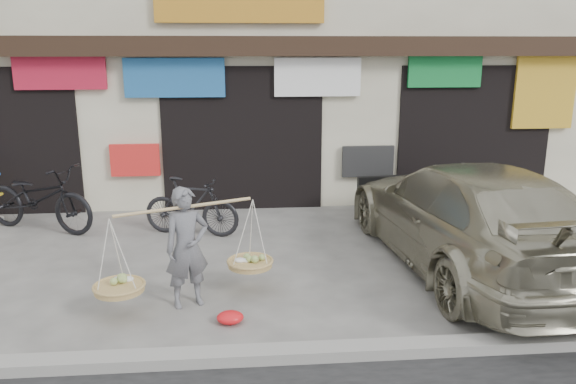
{
  "coord_description": "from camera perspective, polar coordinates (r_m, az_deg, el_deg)",
  "views": [
    {
      "loc": [
        -0.04,
        -7.02,
        3.04
      ],
      "look_at": [
        0.64,
        0.9,
        0.98
      ],
      "focal_mm": 35.0,
      "sensor_mm": 36.0,
      "label": 1
    }
  ],
  "objects": [
    {
      "name": "shophouse_block",
      "position": [
        13.44,
        -4.92,
        16.23
      ],
      "size": [
        14.0,
        6.32,
        7.0
      ],
      "color": "beige",
      "rests_on": "ground"
    },
    {
      "name": "red_bag",
      "position": [
        6.54,
        -5.9,
        -12.56
      ],
      "size": [
        0.31,
        0.25,
        0.14
      ],
      "primitive_type": "ellipsoid",
      "color": "red",
      "rests_on": "ground"
    },
    {
      "name": "street_vendor",
      "position": [
        6.81,
        -10.2,
        -6.09
      ],
      "size": [
        2.06,
        1.18,
        1.47
      ],
      "rotation": [
        0.0,
        0.0,
        0.39
      ],
      "color": "slate",
      "rests_on": "ground"
    },
    {
      "name": "bike_1",
      "position": [
        9.38,
        -9.81,
        -1.46
      ],
      "size": [
        1.69,
        0.93,
        0.98
      ],
      "primitive_type": "imported",
      "rotation": [
        0.0,
        0.0,
        1.27
      ],
      "color": "black",
      "rests_on": "ground"
    },
    {
      "name": "kerb",
      "position": [
        5.83,
        -3.96,
        -16.21
      ],
      "size": [
        70.0,
        0.25,
        0.12
      ],
      "primitive_type": "cube",
      "color": "gray",
      "rests_on": "ground"
    },
    {
      "name": "suv",
      "position": [
        8.27,
        17.73,
        -2.24
      ],
      "size": [
        2.55,
        5.34,
        1.5
      ],
      "rotation": [
        0.0,
        0.0,
        3.23
      ],
      "color": "#A19C82",
      "rests_on": "ground"
    },
    {
      "name": "bike_0",
      "position": [
        10.34,
        -24.02,
        -0.56
      ],
      "size": [
        2.29,
        1.58,
        1.14
      ],
      "primitive_type": "imported",
      "rotation": [
        0.0,
        0.0,
        1.15
      ],
      "color": "black",
      "rests_on": "ground"
    },
    {
      "name": "ground",
      "position": [
        7.65,
        -4.23,
        -8.93
      ],
      "size": [
        70.0,
        70.0,
        0.0
      ],
      "primitive_type": "plane",
      "color": "gray",
      "rests_on": "ground"
    }
  ]
}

